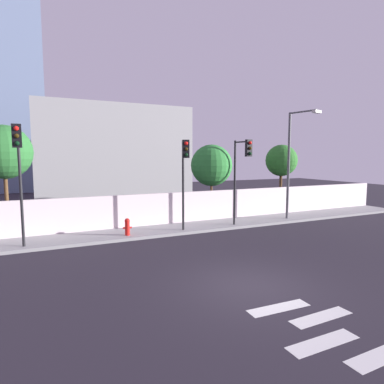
% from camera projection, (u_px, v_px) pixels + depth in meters
% --- Properties ---
extents(ground_plane, '(80.00, 80.00, 0.00)m').
position_uv_depth(ground_plane, '(249.00, 286.00, 10.11)').
color(ground_plane, '#26222B').
extents(sidewalk, '(36.00, 2.40, 0.15)m').
position_uv_depth(sidewalk, '(160.00, 231.00, 17.48)').
color(sidewalk, gray).
rests_on(sidewalk, ground).
extents(perimeter_wall, '(36.00, 0.18, 1.80)m').
position_uv_depth(perimeter_wall, '(153.00, 209.00, 18.54)').
color(perimeter_wall, silver).
rests_on(perimeter_wall, sidewalk).
extents(crosswalk_marking, '(2.72, 4.75, 0.01)m').
position_uv_depth(crosswalk_marking, '(358.00, 347.00, 6.89)').
color(crosswalk_marking, silver).
rests_on(crosswalk_marking, ground).
extents(traffic_light_left, '(0.34, 1.69, 5.13)m').
position_uv_depth(traffic_light_left, '(19.00, 161.00, 13.06)').
color(traffic_light_left, black).
rests_on(traffic_light_left, sidewalk).
extents(traffic_light_center, '(0.45, 1.06, 4.72)m').
position_uv_depth(traffic_light_center, '(185.00, 166.00, 16.53)').
color(traffic_light_center, black).
rests_on(traffic_light_center, sidewalk).
extents(traffic_light_right, '(0.35, 1.46, 4.80)m').
position_uv_depth(traffic_light_right, '(242.00, 164.00, 17.76)').
color(traffic_light_right, black).
rests_on(traffic_light_right, sidewalk).
extents(street_lamp_curbside, '(0.75, 2.04, 6.60)m').
position_uv_depth(street_lamp_curbside, '(293.00, 156.00, 19.96)').
color(street_lamp_curbside, '#4C4C51').
rests_on(street_lamp_curbside, sidewalk).
extents(fire_hydrant, '(0.44, 0.26, 0.85)m').
position_uv_depth(fire_hydrant, '(127.00, 226.00, 16.08)').
color(fire_hydrant, red).
rests_on(fire_hydrant, sidewalk).
extents(roadside_tree_leftmost, '(2.72, 2.72, 5.63)m').
position_uv_depth(roadside_tree_leftmost, '(4.00, 152.00, 16.23)').
color(roadside_tree_leftmost, brown).
rests_on(roadside_tree_leftmost, ground).
extents(roadside_tree_midleft, '(2.73, 2.73, 4.85)m').
position_uv_depth(roadside_tree_midleft, '(211.00, 165.00, 21.34)').
color(roadside_tree_midleft, brown).
rests_on(roadside_tree_midleft, ground).
extents(roadside_tree_midright, '(2.31, 2.31, 4.93)m').
position_uv_depth(roadside_tree_midright, '(281.00, 161.00, 23.78)').
color(roadside_tree_midright, brown).
rests_on(roadside_tree_midright, ground).
extents(low_building_distant, '(13.97, 6.00, 8.77)m').
position_uv_depth(low_building_distant, '(113.00, 153.00, 31.09)').
color(low_building_distant, '#989898').
rests_on(low_building_distant, ground).
extents(tower_on_skyline, '(5.76, 5.00, 30.90)m').
position_uv_depth(tower_on_skyline, '(15.00, 57.00, 37.12)').
color(tower_on_skyline, slate).
rests_on(tower_on_skyline, ground).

